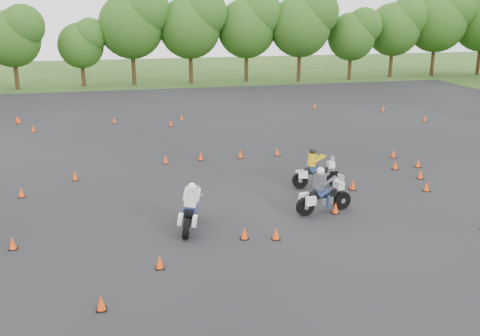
% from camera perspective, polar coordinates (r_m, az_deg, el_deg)
% --- Properties ---
extents(ground, '(140.00, 140.00, 0.00)m').
position_cam_1_polar(ground, '(21.24, 2.41, -6.19)').
color(ground, '#2D5119').
rests_on(ground, ground).
extents(asphalt_pad, '(62.00, 62.00, 0.00)m').
position_cam_1_polar(asphalt_pad, '(26.70, -0.95, -1.22)').
color(asphalt_pad, black).
rests_on(asphalt_pad, ground).
extents(treeline, '(87.11, 32.68, 11.03)m').
position_cam_1_polar(treeline, '(55.65, -1.20, 13.33)').
color(treeline, '#284F16').
rests_on(treeline, ground).
extents(traffic_cones, '(36.66, 32.84, 0.45)m').
position_cam_1_polar(traffic_cones, '(26.59, -2.66, -0.81)').
color(traffic_cones, '#FF440A').
rests_on(traffic_cones, asphalt_pad).
extents(rider_grey, '(2.69, 1.30, 1.99)m').
position_cam_1_polar(rider_grey, '(22.51, 9.00, -2.29)').
color(rider_grey, '#3C3E44').
rests_on(rider_grey, ground).
extents(rider_yellow, '(2.50, 0.89, 1.90)m').
position_cam_1_polar(rider_yellow, '(25.50, 8.36, -0.06)').
color(rider_yellow, gold).
rests_on(rider_yellow, ground).
extents(rider_white, '(1.40, 2.65, 1.96)m').
position_cam_1_polar(rider_white, '(20.68, -5.58, -3.97)').
color(rider_white, silver).
rests_on(rider_white, ground).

